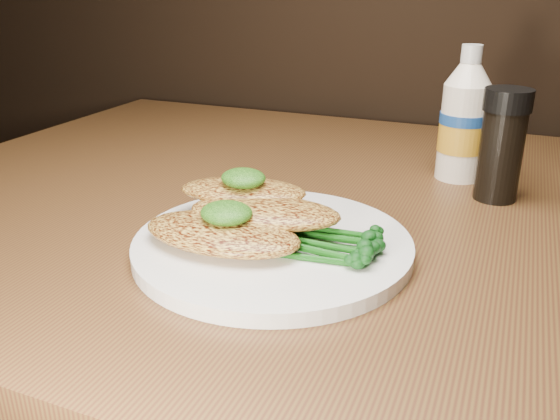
% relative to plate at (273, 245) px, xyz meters
% --- Properties ---
extents(plate, '(0.26, 0.26, 0.01)m').
position_rel_plate_xyz_m(plate, '(0.00, 0.00, 0.00)').
color(plate, white).
rests_on(plate, dining_table).
extents(chicken_front, '(0.15, 0.08, 0.02)m').
position_rel_plate_xyz_m(chicken_front, '(-0.04, -0.03, 0.02)').
color(chicken_front, gold).
rests_on(chicken_front, plate).
extents(chicken_mid, '(0.16, 0.10, 0.02)m').
position_rel_plate_xyz_m(chicken_mid, '(-0.01, 0.01, 0.03)').
color(chicken_mid, gold).
rests_on(chicken_mid, plate).
extents(chicken_back, '(0.14, 0.09, 0.02)m').
position_rel_plate_xyz_m(chicken_back, '(-0.05, 0.04, 0.03)').
color(chicken_back, gold).
rests_on(chicken_back, plate).
extents(pesto_front, '(0.05, 0.05, 0.02)m').
position_rel_plate_xyz_m(pesto_front, '(-0.03, -0.03, 0.04)').
color(pesto_front, black).
rests_on(pesto_front, chicken_front).
extents(pesto_back, '(0.06, 0.05, 0.02)m').
position_rel_plate_xyz_m(pesto_back, '(-0.05, 0.03, 0.05)').
color(pesto_back, black).
rests_on(pesto_back, chicken_back).
extents(broccolini_bundle, '(0.15, 0.13, 0.02)m').
position_rel_plate_xyz_m(broccolini_bundle, '(0.05, -0.01, 0.02)').
color(broccolini_bundle, '#124E11').
rests_on(broccolini_bundle, plate).
extents(mayo_bottle, '(0.08, 0.08, 0.17)m').
position_rel_plate_xyz_m(mayo_bottle, '(0.13, 0.29, 0.08)').
color(mayo_bottle, white).
rests_on(mayo_bottle, dining_table).
extents(pepper_grinder, '(0.06, 0.06, 0.13)m').
position_rel_plate_xyz_m(pepper_grinder, '(0.18, 0.23, 0.06)').
color(pepper_grinder, black).
rests_on(pepper_grinder, dining_table).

